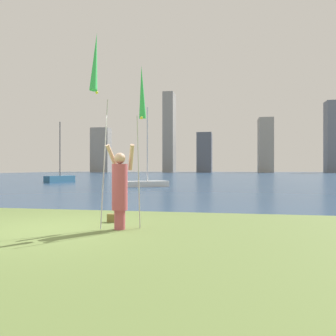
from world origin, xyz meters
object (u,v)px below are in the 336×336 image
person (120,187)px  sailboat_3 (147,182)px  kite_flag_left (96,67)px  kite_flag_right (142,96)px  sailboat_5 (60,178)px  bag (113,218)px

person → sailboat_3: 16.43m
kite_flag_left → kite_flag_right: (0.78, 0.77, -0.46)m
kite_flag_left → sailboat_3: sailboat_3 is taller
person → sailboat_5: bearing=119.0°
bag → sailboat_5: (-12.69, 20.86, 0.29)m
kite_flag_left → bag: size_ratio=16.91×
kite_flag_left → kite_flag_right: kite_flag_left is taller
kite_flag_right → bag: bearing=149.8°
person → kite_flag_right: (0.39, 0.37, 2.04)m
kite_flag_right → bag: kite_flag_right is taller
kite_flag_right → bag: size_ratio=14.83×
bag → sailboat_3: bearing=100.5°
person → kite_flag_right: kite_flag_right is taller
bag → sailboat_3: size_ratio=0.04×
bag → sailboat_5: sailboat_5 is taller
person → sailboat_5: sailboat_5 is taller
kite_flag_right → sailboat_3: size_ratio=0.63×
kite_flag_right → sailboat_3: sailboat_3 is taller
sailboat_5 → sailboat_3: bearing=-29.8°
kite_flag_left → person: bearing=45.3°
sailboat_3 → kite_flag_right: bearing=-76.8°
bag → sailboat_3: sailboat_3 is taller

